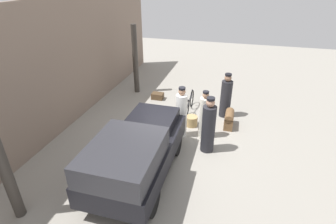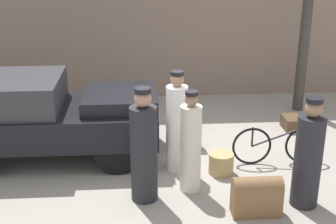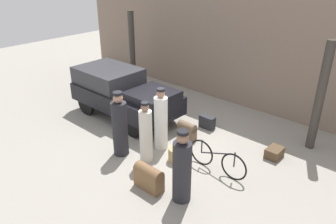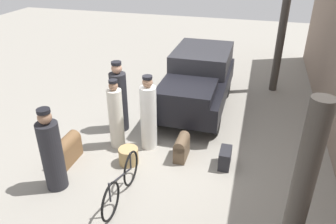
# 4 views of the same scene
# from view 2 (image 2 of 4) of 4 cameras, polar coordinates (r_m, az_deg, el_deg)

# --- Properties ---
(ground_plane) EXTENTS (30.00, 30.00, 0.00)m
(ground_plane) POSITION_cam_2_polar(r_m,az_deg,el_deg) (8.89, -1.20, -6.23)
(ground_plane) COLOR gray
(station_building_facade) EXTENTS (16.00, 0.15, 4.50)m
(station_building_facade) POSITION_cam_2_polar(r_m,az_deg,el_deg) (12.14, -2.25, 12.19)
(station_building_facade) COLOR gray
(station_building_facade) RESTS_ON ground
(canopy_pillar_right) EXTENTS (0.25, 0.25, 3.19)m
(canopy_pillar_right) POSITION_cam_2_polar(r_m,az_deg,el_deg) (11.61, 16.20, 7.72)
(canopy_pillar_right) COLOR #38332D
(canopy_pillar_right) RESTS_ON ground
(truck) EXTENTS (3.94, 1.81, 1.60)m
(truck) POSITION_cam_2_polar(r_m,az_deg,el_deg) (9.11, -14.93, -0.06)
(truck) COLOR black
(truck) RESTS_ON ground
(bicycle) EXTENTS (1.73, 0.04, 0.78)m
(bicycle) POSITION_cam_2_polar(r_m,az_deg,el_deg) (8.96, 13.29, -3.94)
(bicycle) COLOR black
(bicycle) RESTS_ON ground
(wicker_basket) EXTENTS (0.45, 0.45, 0.38)m
(wicker_basket) POSITION_cam_2_polar(r_m,az_deg,el_deg) (8.50, 6.49, -6.24)
(wicker_basket) COLOR tan
(wicker_basket) RESTS_ON ground
(porter_lifting_near_truck) EXTENTS (0.43, 0.43, 1.89)m
(porter_lifting_near_truck) POSITION_cam_2_polar(r_m,az_deg,el_deg) (7.38, -2.96, -4.67)
(porter_lifting_near_truck) COLOR #232328
(porter_lifting_near_truck) RESTS_ON ground
(conductor_in_dark_uniform) EXTENTS (0.35, 0.35, 1.74)m
(conductor_in_dark_uniform) POSITION_cam_2_polar(r_m,az_deg,el_deg) (7.67, 2.78, -4.13)
(conductor_in_dark_uniform) COLOR silver
(conductor_in_dark_uniform) RESTS_ON ground
(porter_with_bicycle) EXTENTS (0.43, 0.43, 1.79)m
(porter_with_bicycle) POSITION_cam_2_polar(r_m,az_deg,el_deg) (7.55, 16.71, -5.37)
(porter_with_bicycle) COLOR #232328
(porter_with_bicycle) RESTS_ON ground
(porter_carrying_trunk) EXTENTS (0.39, 0.39, 1.86)m
(porter_carrying_trunk) POSITION_cam_2_polar(r_m,az_deg,el_deg) (8.34, 1.08, -1.65)
(porter_carrying_trunk) COLOR white
(porter_carrying_trunk) RESTS_ON ground
(trunk_umber_medium) EXTENTS (0.38, 0.53, 0.28)m
(trunk_umber_medium) POSITION_cam_2_polar(r_m,az_deg,el_deg) (10.74, 14.86, -1.29)
(trunk_umber_medium) COLOR #4C3823
(trunk_umber_medium) RESTS_ON ground
(trunk_wicker_pale) EXTENTS (0.58, 0.27, 0.57)m
(trunk_wicker_pale) POSITION_cam_2_polar(r_m,az_deg,el_deg) (9.38, 2.18, -2.74)
(trunk_wicker_pale) COLOR brown
(trunk_wicker_pale) RESTS_ON ground
(trunk_large_brown) EXTENTS (0.75, 0.32, 0.63)m
(trunk_large_brown) POSITION_cam_2_polar(r_m,az_deg,el_deg) (7.33, 10.76, -9.92)
(trunk_large_brown) COLOR brown
(trunk_large_brown) RESTS_ON ground
(suitcase_tan_flat) EXTENTS (0.51, 0.25, 0.42)m
(suitcase_tan_flat) POSITION_cam_2_polar(r_m,az_deg,el_deg) (10.35, 1.79, -1.00)
(suitcase_tan_flat) COLOR #232328
(suitcase_tan_flat) RESTS_ON ground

